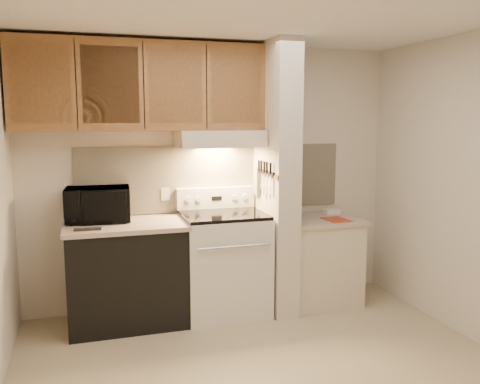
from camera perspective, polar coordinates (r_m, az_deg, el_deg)
name	(u,v)px	position (r m, az deg, el deg)	size (l,w,h in m)	color
floor	(266,370)	(3.91, 2.91, -19.30)	(3.60, 3.60, 0.00)	tan
ceiling	(269,12)	(3.53, 3.23, 19.52)	(3.60, 3.60, 0.00)	white
wall_back	(214,176)	(4.93, -2.95, 1.76)	(3.60, 0.02, 2.50)	beige
wall_right	(480,189)	(4.46, 25.33, 0.27)	(0.02, 3.00, 2.50)	beige
backsplash	(214,178)	(4.92, -2.92, 1.57)	(2.60, 0.02, 0.63)	beige
range_body	(224,265)	(4.76, -1.85, -8.18)	(0.76, 0.65, 0.92)	silver
oven_window	(233,270)	(4.46, -0.77, -8.80)	(0.50, 0.01, 0.30)	black
oven_handle	(234,247)	(4.37, -0.63, -6.18)	(0.02, 0.02, 0.65)	silver
cooktop	(223,215)	(4.65, -1.88, -2.56)	(0.74, 0.64, 0.03)	black
range_backguard	(216,198)	(4.90, -2.76, -0.64)	(0.76, 0.08, 0.20)	silver
range_display	(217,198)	(4.86, -2.64, -0.71)	(0.10, 0.01, 0.04)	black
range_knob_left_outer	(188,200)	(4.80, -5.87, -0.87)	(0.05, 0.05, 0.02)	silver
range_knob_left_inner	(198,199)	(4.82, -4.70, -0.81)	(0.05, 0.05, 0.02)	silver
range_knob_right_inner	(235,197)	(4.91, -0.60, -0.62)	(0.05, 0.05, 0.02)	silver
range_knob_right_outer	(245,197)	(4.94, 0.52, -0.57)	(0.05, 0.05, 0.02)	silver
dishwasher_front	(127,276)	(4.64, -12.57, -9.16)	(1.00, 0.63, 0.87)	black
left_countertop	(125,225)	(4.52, -12.75, -3.65)	(1.04, 0.67, 0.04)	#B9A695
spoon_rest	(88,229)	(4.31, -16.73, -4.02)	(0.21, 0.07, 0.01)	black
teal_jar	(90,214)	(4.72, -16.44, -2.42)	(0.09, 0.09, 0.10)	#227164
outlet	(165,194)	(4.83, -8.39, -0.25)	(0.08, 0.01, 0.12)	beige
microwave	(98,204)	(4.62, -15.67, -1.35)	(0.55, 0.37, 0.30)	black
partition_pillar	(276,179)	(4.76, 4.06, 1.51)	(0.22, 0.70, 2.50)	beige
pillar_trim	(264,174)	(4.71, 2.75, 2.06)	(0.01, 0.70, 0.04)	#8E5F34
knife_strip	(266,172)	(4.66, 2.89, 2.24)	(0.02, 0.42, 0.04)	black
knife_blade_a	(270,185)	(4.52, 3.43, 0.77)	(0.01, 0.04, 0.16)	silver
knife_handle_a	(271,168)	(4.50, 3.45, 2.66)	(0.02, 0.02, 0.10)	black
knife_blade_b	(267,185)	(4.59, 3.08, 0.77)	(0.01, 0.04, 0.18)	silver
knife_handle_b	(267,167)	(4.59, 3.04, 2.77)	(0.02, 0.02, 0.10)	black
knife_blade_c	(264,185)	(4.68, 2.68, 0.79)	(0.01, 0.04, 0.20)	silver
knife_handle_c	(264,167)	(4.65, 2.74, 2.85)	(0.02, 0.02, 0.10)	black
knife_blade_d	(261,182)	(4.74, 2.43, 1.13)	(0.01, 0.04, 0.16)	silver
knife_handle_d	(261,166)	(4.73, 2.41, 2.94)	(0.02, 0.02, 0.10)	black
knife_blade_e	(258,182)	(4.82, 2.09, 1.13)	(0.01, 0.04, 0.18)	silver
knife_handle_e	(259,165)	(4.79, 2.14, 3.01)	(0.02, 0.02, 0.10)	black
oven_mitt	(257,181)	(4.87, 1.89, 1.21)	(0.03, 0.11, 0.26)	slate
right_cab_base	(319,262)	(5.11, 8.83, -7.79)	(0.70, 0.60, 0.81)	beige
right_countertop	(320,220)	(5.01, 8.93, -3.10)	(0.74, 0.64, 0.04)	#B9A695
red_folder	(336,220)	(4.91, 10.76, -3.07)	(0.20, 0.27, 0.01)	#B03E20
white_box	(332,211)	(5.25, 10.24, -2.15)	(0.15, 0.10, 0.04)	white
range_hood	(219,139)	(4.69, -2.32, 6.02)	(0.78, 0.44, 0.15)	beige
hood_lip	(226,145)	(4.49, -1.63, 5.35)	(0.78, 0.04, 0.06)	beige
upper_cabinets	(142,86)	(4.61, -10.99, 11.56)	(2.18, 0.33, 0.77)	#8E5F34
cab_door_a	(40,83)	(4.44, -21.52, 11.27)	(0.46, 0.01, 0.63)	#8E5F34
cab_gap_a	(76,84)	(4.43, -17.93, 11.45)	(0.01, 0.01, 0.73)	black
cab_door_b	(111,85)	(4.43, -14.34, 11.59)	(0.46, 0.01, 0.63)	#8E5F34
cab_gap_b	(144,85)	(4.45, -10.76, 11.68)	(0.01, 0.01, 0.73)	black
cab_door_c	(176,86)	(4.49, -7.24, 11.73)	(0.46, 0.01, 0.63)	#8E5F34
cab_gap_c	(207,87)	(4.55, -3.78, 11.74)	(0.01, 0.01, 0.73)	black
cab_door_d	(236,87)	(4.62, -0.42, 11.70)	(0.46, 0.01, 0.63)	#8E5F34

